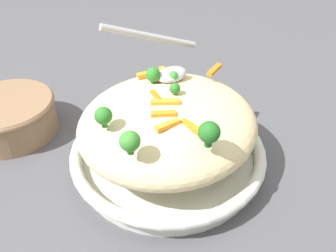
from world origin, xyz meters
The scene contains 19 objects.
ground_plane centered at (0.00, 0.00, 0.00)m, with size 2.40×2.40×0.00m, color #4C4C51.
serving_bowl centered at (0.00, 0.00, 0.02)m, with size 0.32×0.32×0.04m.
pasta_mound centered at (0.00, 0.00, 0.09)m, with size 0.28×0.27×0.10m, color beige.
carrot_piece_0 centered at (0.02, 0.07, 0.13)m, with size 0.03×0.01×0.01m, color orange.
carrot_piece_1 centered at (0.01, -0.02, 0.13)m, with size 0.03×0.01×0.01m, color orange.
carrot_piece_2 centered at (-0.03, -0.08, 0.13)m, with size 0.04×0.01×0.01m, color orange.
carrot_piece_3 centered at (0.01, 0.01, 0.13)m, with size 0.04×0.01×0.01m, color orange.
carrot_piece_4 centered at (-0.12, -0.02, 0.13)m, with size 0.04×0.01×0.01m, color orange.
carrot_piece_5 centered at (0.03, 0.03, 0.13)m, with size 0.03×0.01×0.01m, color orange.
carrot_piece_6 centered at (0.04, 0.05, 0.13)m, with size 0.04×0.01×0.01m, color orange.
carrot_piece_7 centered at (-0.05, -0.07, 0.13)m, with size 0.03×0.01×0.01m, color orange.
broccoli_floret_0 centered at (-0.04, -0.03, 0.14)m, with size 0.02×0.02×0.02m.
broccoli_floret_1 centered at (-0.01, 0.00, 0.14)m, with size 0.02×0.02×0.02m.
broccoli_floret_2 centered at (0.10, -0.01, 0.14)m, with size 0.02×0.02×0.03m.
broccoli_floret_3 centered at (0.11, 0.06, 0.14)m, with size 0.03×0.03×0.03m.
broccoli_floret_4 centered at (0.03, 0.11, 0.15)m, with size 0.03×0.03×0.04m.
broccoli_floret_5 centered at (-0.02, -0.05, 0.14)m, with size 0.02×0.02×0.03m.
serving_spoon centered at (-0.06, -0.08, 0.15)m, with size 0.17×0.13×0.08m.
companion_bowl centered at (0.16, -0.26, 0.04)m, with size 0.17×0.17×0.07m.
Camera 1 is at (0.29, 0.32, 0.40)m, focal length 36.65 mm.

